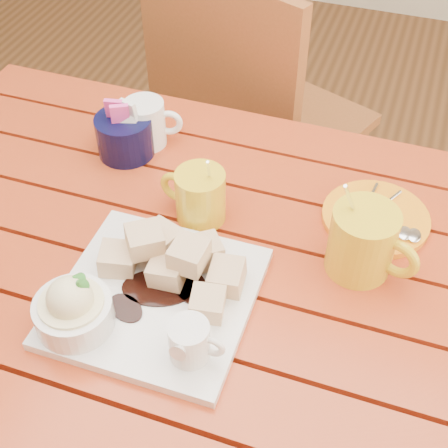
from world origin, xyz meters
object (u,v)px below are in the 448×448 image
at_px(coffee_mug_left, 199,195).
at_px(orange_saucer, 377,218).
at_px(chair_far, 248,118).
at_px(coffee_mug_right, 364,241).
at_px(dessert_plate, 139,294).
at_px(table, 196,293).

relative_size(coffee_mug_left, orange_saucer, 0.77).
relative_size(orange_saucer, chair_far, 0.19).
distance_m(coffee_mug_right, orange_saucer, 0.12).
bearing_deg(dessert_plate, table, 75.70).
height_order(coffee_mug_right, orange_saucer, coffee_mug_right).
bearing_deg(coffee_mug_right, table, -150.27).
height_order(table, dessert_plate, dessert_plate).
height_order(table, chair_far, chair_far).
bearing_deg(chair_far, table, 121.30).
xyz_separation_m(table, coffee_mug_left, (-0.02, 0.08, 0.16)).
distance_m(coffee_mug_left, chair_far, 0.65).
xyz_separation_m(coffee_mug_right, chair_far, (-0.37, 0.61, -0.27)).
height_order(orange_saucer, chair_far, chair_far).
bearing_deg(table, coffee_mug_left, 104.32).
distance_m(table, dessert_plate, 0.19).
height_order(table, coffee_mug_right, coffee_mug_right).
bearing_deg(chair_far, coffee_mug_left, 120.67).
height_order(dessert_plate, coffee_mug_left, coffee_mug_left).
bearing_deg(orange_saucer, table, -148.04).
distance_m(table, coffee_mug_right, 0.31).
bearing_deg(chair_far, dessert_plate, 117.36).
xyz_separation_m(coffee_mug_right, orange_saucer, (0.01, 0.11, -0.05)).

